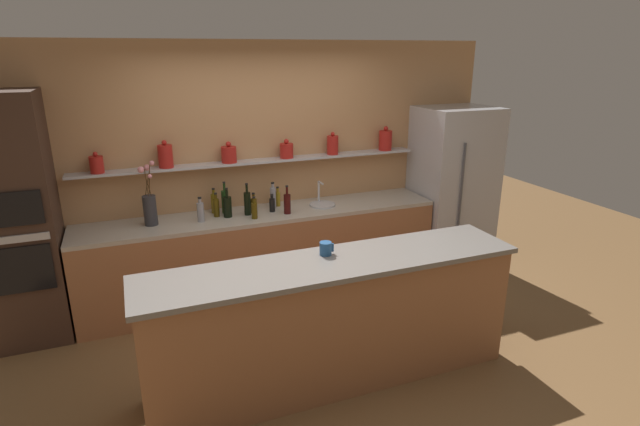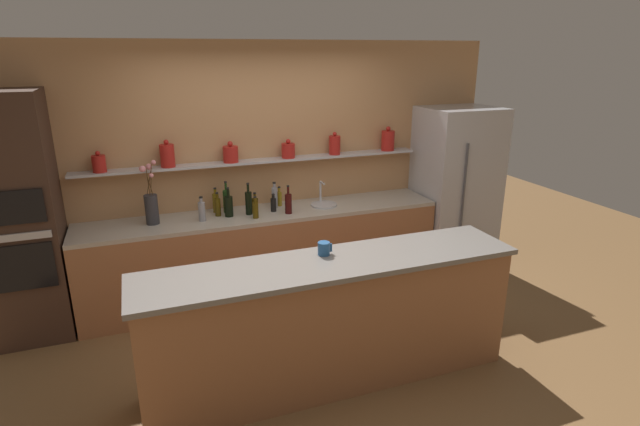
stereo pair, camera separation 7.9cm
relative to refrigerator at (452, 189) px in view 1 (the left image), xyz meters
The scene contains 21 objects.
ground_plane 2.66m from the refrigerator, 151.17° to the right, with size 12.00×12.00×0.00m, color brown.
back_wall_unit 2.24m from the refrigerator, 169.70° to the left, with size 5.20×0.28×2.60m.
back_counter_unit 2.33m from the refrigerator, behind, with size 3.67×0.62×0.92m.
island_counter 2.72m from the refrigerator, 144.32° to the right, with size 2.89×0.61×1.02m.
refrigerator is the anchor object (origin of this frame).
oven_tower 4.46m from the refrigerator, behind, with size 0.65×0.64×2.20m.
flower_vase 3.36m from the refrigerator, behind, with size 0.16×0.15×0.61m.
sink_fixture 1.63m from the refrigerator, behind, with size 0.28×0.28×0.25m.
bottle_sauce_0 2.18m from the refrigerator, behind, with size 0.06×0.06×0.19m.
bottle_oil_1 2.08m from the refrigerator, behind, with size 0.05×0.05×0.21m.
bottle_wine_2 2.06m from the refrigerator, behind, with size 0.07×0.07×0.29m.
bottle_wine_3 2.64m from the refrigerator, behind, with size 0.08×0.08×0.30m.
bottle_oil_4 2.41m from the refrigerator, behind, with size 0.06×0.06×0.22m.
bottle_wine_5 2.64m from the refrigerator, behind, with size 0.07×0.07×0.33m.
bottle_oil_6 2.36m from the refrigerator, behind, with size 0.06×0.06×0.21m.
bottle_oil_7 2.74m from the refrigerator, behind, with size 0.06×0.06×0.24m.
bottle_spirit_8 2.14m from the refrigerator, behind, with size 0.06×0.06×0.28m.
bottle_oil_9 2.75m from the refrigerator, behind, with size 0.06×0.06×0.26m.
bottle_wine_10 2.44m from the refrigerator, behind, with size 0.07×0.07×0.33m.
bottle_spirit_11 2.91m from the refrigerator, behind, with size 0.07×0.07×0.24m.
coffee_mug 2.62m from the refrigerator, 146.79° to the right, with size 0.11×0.09×0.10m.
Camera 1 is at (-1.34, -3.47, 2.50)m, focal length 28.00 mm.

